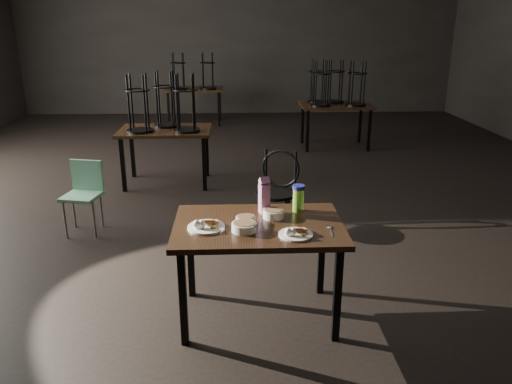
{
  "coord_description": "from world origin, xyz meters",
  "views": [
    {
      "loc": [
        -0.13,
        -5.92,
        2.12
      ],
      "look_at": [
        0.03,
        -2.27,
        0.85
      ],
      "focal_mm": 35.0,
      "sensor_mm": 36.0,
      "label": 1
    }
  ],
  "objects_px": {
    "school_chair": "(84,190)",
    "juice_carton": "(264,197)",
    "water_bottle": "(298,198)",
    "main_table": "(258,234)",
    "bentwood_chair": "(278,186)"
  },
  "relations": [
    {
      "from": "school_chair",
      "to": "juice_carton",
      "type": "bearing_deg",
      "value": -27.27
    },
    {
      "from": "juice_carton",
      "to": "water_bottle",
      "type": "height_order",
      "value": "juice_carton"
    },
    {
      "from": "main_table",
      "to": "school_chair",
      "type": "relative_size",
      "value": 1.61
    },
    {
      "from": "main_table",
      "to": "bentwood_chair",
      "type": "xyz_separation_m",
      "value": [
        0.27,
        1.52,
        -0.15
      ]
    },
    {
      "from": "juice_carton",
      "to": "school_chair",
      "type": "bearing_deg",
      "value": 140.07
    },
    {
      "from": "bentwood_chair",
      "to": "juice_carton",
      "type": "bearing_deg",
      "value": -79.61
    },
    {
      "from": "water_bottle",
      "to": "bentwood_chair",
      "type": "relative_size",
      "value": 0.23
    },
    {
      "from": "bentwood_chair",
      "to": "main_table",
      "type": "bearing_deg",
      "value": -80.26
    },
    {
      "from": "school_chair",
      "to": "bentwood_chair",
      "type": "bearing_deg",
      "value": 7.61
    },
    {
      "from": "main_table",
      "to": "school_chair",
      "type": "height_order",
      "value": "main_table"
    },
    {
      "from": "juice_carton",
      "to": "school_chair",
      "type": "distance_m",
      "value": 2.36
    },
    {
      "from": "main_table",
      "to": "bentwood_chair",
      "type": "distance_m",
      "value": 1.55
    },
    {
      "from": "water_bottle",
      "to": "school_chair",
      "type": "height_order",
      "value": "water_bottle"
    },
    {
      "from": "juice_carton",
      "to": "school_chair",
      "type": "height_order",
      "value": "juice_carton"
    },
    {
      "from": "water_bottle",
      "to": "school_chair",
      "type": "relative_size",
      "value": 0.27
    }
  ]
}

